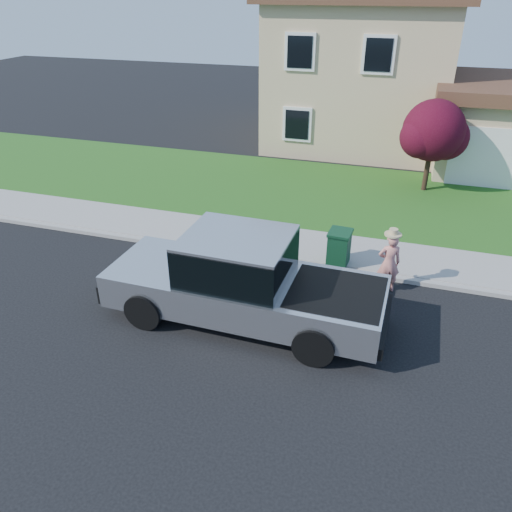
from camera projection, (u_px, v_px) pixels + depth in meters
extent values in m
plane|color=black|center=(264.00, 322.00, 11.88)|extent=(80.00, 80.00, 0.00)
cube|color=gray|center=(328.00, 268.00, 14.02)|extent=(40.00, 0.20, 0.12)
cube|color=gray|center=(334.00, 250.00, 14.93)|extent=(40.00, 2.00, 0.15)
cube|color=#194C15|center=(354.00, 197.00, 18.71)|extent=(40.00, 7.00, 0.10)
cube|color=tan|center=(363.00, 73.00, 24.58)|extent=(8.00, 9.00, 6.40)
cube|color=tan|center=(506.00, 131.00, 21.13)|extent=(5.50, 6.00, 3.20)
cube|color=white|center=(300.00, 52.00, 20.67)|extent=(1.30, 0.10, 1.50)
cube|color=white|center=(378.00, 55.00, 19.83)|extent=(1.30, 0.10, 1.50)
cube|color=black|center=(297.00, 124.00, 22.11)|extent=(1.30, 0.10, 1.50)
cylinder|color=black|center=(145.00, 310.00, 11.53)|extent=(0.91, 0.36, 0.90)
cylinder|color=black|center=(184.00, 268.00, 13.26)|extent=(0.91, 0.36, 0.90)
cylinder|color=black|center=(314.00, 345.00, 10.41)|extent=(0.91, 0.36, 0.90)
cylinder|color=black|center=(333.00, 294.00, 12.14)|extent=(0.91, 0.36, 0.90)
cube|color=silver|center=(244.00, 291.00, 11.65)|extent=(6.47, 2.38, 0.81)
cube|color=black|center=(237.00, 258.00, 11.29)|extent=(2.41, 2.14, 0.96)
cube|color=silver|center=(237.00, 238.00, 11.05)|extent=(2.41, 2.14, 0.09)
cube|color=black|center=(337.00, 293.00, 10.87)|extent=(2.07, 1.96, 0.07)
cube|color=black|center=(124.00, 274.00, 12.64)|extent=(0.18, 2.14, 0.45)
cube|color=black|center=(385.00, 325.00, 10.85)|extent=(0.18, 2.14, 0.28)
cube|color=black|center=(220.00, 234.00, 12.61)|extent=(0.14, 0.25, 0.20)
imported|color=#E1867B|center=(389.00, 263.00, 12.76)|extent=(0.67, 0.54, 1.61)
cylinder|color=tan|center=(393.00, 234.00, 12.37)|extent=(0.43, 0.43, 0.04)
cylinder|color=tan|center=(394.00, 232.00, 12.34)|extent=(0.21, 0.21, 0.15)
cylinder|color=black|center=(427.00, 170.00, 18.88)|extent=(0.19, 0.19, 1.56)
sphere|color=#450E1D|center=(434.00, 130.00, 18.16)|extent=(2.24, 2.24, 2.24)
sphere|color=#450E1D|center=(446.00, 137.00, 18.41)|extent=(1.66, 1.66, 1.66)
sphere|color=#450E1D|center=(421.00, 137.00, 18.11)|extent=(1.56, 1.56, 1.56)
cube|color=#0E361F|center=(339.00, 249.00, 13.86)|extent=(0.59, 0.68, 0.92)
cube|color=#0E361F|center=(340.00, 233.00, 13.62)|extent=(0.65, 0.74, 0.07)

